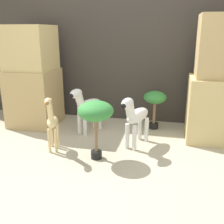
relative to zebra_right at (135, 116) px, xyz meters
The scene contains 9 objects.
ground_plane 0.77m from the zebra_right, 116.33° to the right, with size 14.00×14.00×0.00m, color #B2A88E.
wall_back 1.27m from the zebra_right, 106.72° to the left, with size 6.40×0.08×2.20m.
rock_pillar_left 1.59m from the zebra_right, 163.59° to the left, with size 0.63×0.59×1.37m.
rock_pillar_right 1.05m from the zebra_right, 26.11° to the left, with size 0.63×0.59×1.48m.
zebra_right is the anchor object (origin of this frame).
zebra_left 0.74m from the zebra_right, 156.58° to the left, with size 0.33×0.56×0.62m.
giraffe_figurine 0.93m from the zebra_right, 159.64° to the right, with size 0.20×0.38×0.65m.
potted_palm_front 0.66m from the zebra_right, 75.13° to the left, with size 0.30×0.30×0.53m.
potted_palm_back 0.54m from the zebra_right, 131.99° to the right, with size 0.37×0.37×0.63m.
Camera 1 is at (0.68, -2.20, 1.30)m, focal length 42.00 mm.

